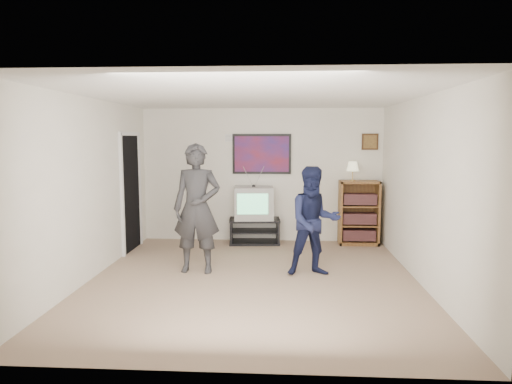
# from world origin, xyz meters

# --- Properties ---
(room_shell) EXTENTS (4.51, 5.00, 2.51)m
(room_shell) POSITION_xyz_m (0.00, 0.35, 1.25)
(room_shell) COLOR #836853
(room_shell) RESTS_ON ground
(media_stand) EXTENTS (0.96, 0.58, 0.46)m
(media_stand) POSITION_xyz_m (-0.12, 2.23, 0.23)
(media_stand) COLOR black
(media_stand) RESTS_ON room_shell
(crt_television) EXTENTS (0.76, 0.66, 0.60)m
(crt_television) POSITION_xyz_m (-0.14, 2.23, 0.76)
(crt_television) COLOR #979793
(crt_television) RESTS_ON media_stand
(bookshelf) EXTENTS (0.71, 0.41, 1.17)m
(bookshelf) POSITION_xyz_m (1.80, 2.28, 0.59)
(bookshelf) COLOR #5A2C1B
(bookshelf) RESTS_ON room_shell
(table_lamp) EXTENTS (0.22, 0.22, 0.35)m
(table_lamp) POSITION_xyz_m (1.66, 2.25, 1.35)
(table_lamp) COLOR beige
(table_lamp) RESTS_ON bookshelf
(person_tall) EXTENTS (0.69, 0.46, 1.88)m
(person_tall) POSITION_xyz_m (-0.84, 0.37, 0.94)
(person_tall) COLOR #29282B
(person_tall) RESTS_ON room_shell
(person_short) EXTENTS (0.84, 0.70, 1.55)m
(person_short) POSITION_xyz_m (0.84, 0.30, 0.78)
(person_short) COLOR #131836
(person_short) RESTS_ON room_shell
(controller_left) EXTENTS (0.09, 0.13, 0.04)m
(controller_left) POSITION_xyz_m (-0.80, 0.55, 1.22)
(controller_left) COLOR white
(controller_left) RESTS_ON person_tall
(controller_right) EXTENTS (0.08, 0.13, 0.04)m
(controller_right) POSITION_xyz_m (0.87, 0.52, 1.04)
(controller_right) COLOR white
(controller_right) RESTS_ON person_short
(poster) EXTENTS (1.10, 0.03, 0.75)m
(poster) POSITION_xyz_m (0.00, 2.48, 1.65)
(poster) COLOR black
(poster) RESTS_ON room_shell
(air_vent) EXTENTS (0.28, 0.02, 0.14)m
(air_vent) POSITION_xyz_m (-0.55, 2.48, 1.95)
(air_vent) COLOR white
(air_vent) RESTS_ON room_shell
(small_picture) EXTENTS (0.30, 0.03, 0.30)m
(small_picture) POSITION_xyz_m (2.00, 2.48, 1.88)
(small_picture) COLOR black
(small_picture) RESTS_ON room_shell
(doorway) EXTENTS (0.03, 0.85, 2.00)m
(doorway) POSITION_xyz_m (-2.23, 1.60, 1.00)
(doorway) COLOR black
(doorway) RESTS_ON room_shell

